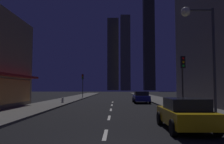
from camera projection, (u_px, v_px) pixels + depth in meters
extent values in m
cube|color=black|center=(113.00, 99.00, 38.05)|extent=(78.00, 136.00, 0.10)
cube|color=#605E59|center=(155.00, 99.00, 37.94)|extent=(4.00, 76.00, 0.15)
cube|color=#605E59|center=(72.00, 99.00, 38.18)|extent=(4.00, 76.00, 0.15)
cube|color=silver|center=(105.00, 135.00, 9.33)|extent=(0.16, 2.20, 0.01)
cube|color=silver|center=(109.00, 118.00, 14.52)|extent=(0.16, 2.20, 0.01)
cube|color=silver|center=(111.00, 110.00, 19.70)|extent=(0.16, 2.20, 0.01)
cube|color=silver|center=(112.00, 105.00, 24.89)|extent=(0.16, 2.20, 0.01)
cube|color=silver|center=(113.00, 102.00, 30.08)|extent=(0.16, 2.20, 0.01)
cube|color=#524E3E|center=(113.00, 54.00, 164.87)|extent=(8.09, 6.22, 52.11)
cube|color=brown|center=(125.00, 53.00, 149.38)|extent=(6.26, 8.19, 49.09)
cube|color=#38352A|center=(149.00, 40.00, 151.88)|extent=(7.05, 7.35, 67.07)
cube|color=brown|center=(183.00, 37.00, 134.55)|extent=(5.69, 6.48, 64.11)
cube|color=gold|center=(185.00, 116.00, 10.44)|extent=(1.80, 4.20, 0.65)
cube|color=black|center=(186.00, 104.00, 10.27)|extent=(1.64, 2.00, 0.55)
cylinder|color=black|center=(160.00, 118.00, 11.83)|extent=(0.22, 0.68, 0.68)
cylinder|color=black|center=(194.00, 118.00, 11.80)|extent=(0.22, 0.68, 0.68)
cylinder|color=black|center=(173.00, 128.00, 9.03)|extent=(0.22, 0.68, 0.68)
cylinder|color=black|center=(218.00, 128.00, 9.00)|extent=(0.22, 0.68, 0.68)
sphere|color=white|center=(163.00, 111.00, 12.49)|extent=(0.18, 0.18, 0.18)
sphere|color=white|center=(183.00, 111.00, 12.47)|extent=(0.18, 0.18, 0.18)
cube|color=navy|center=(141.00, 98.00, 28.49)|extent=(1.80, 4.20, 0.65)
cube|color=black|center=(141.00, 94.00, 28.33)|extent=(1.64, 2.00, 0.55)
cylinder|color=black|center=(133.00, 100.00, 29.88)|extent=(0.22, 0.68, 0.68)
cylinder|color=black|center=(147.00, 100.00, 29.85)|extent=(0.22, 0.68, 0.68)
cylinder|color=black|center=(135.00, 101.00, 27.09)|extent=(0.22, 0.68, 0.68)
cylinder|color=black|center=(150.00, 101.00, 27.06)|extent=(0.22, 0.68, 0.68)
sphere|color=white|center=(135.00, 97.00, 30.55)|extent=(0.18, 0.18, 0.18)
sphere|color=white|center=(143.00, 97.00, 30.53)|extent=(0.18, 0.18, 0.18)
cylinder|color=#B2B2B2|center=(63.00, 100.00, 26.94)|extent=(0.22, 0.22, 0.55)
sphere|color=#B2B2B2|center=(63.00, 98.00, 26.95)|extent=(0.21, 0.21, 0.21)
cylinder|color=#B2B2B2|center=(63.00, 102.00, 26.92)|extent=(0.30, 0.30, 0.06)
cylinder|color=#B2B2B2|center=(61.00, 100.00, 26.94)|extent=(0.10, 0.10, 0.10)
cylinder|color=#B2B2B2|center=(64.00, 100.00, 26.94)|extent=(0.10, 0.10, 0.10)
cylinder|color=#2D2D2D|center=(183.00, 83.00, 17.23)|extent=(0.12, 0.12, 4.20)
cube|color=black|center=(183.00, 62.00, 17.14)|extent=(0.32, 0.24, 0.90)
sphere|color=red|center=(183.00, 58.00, 17.03)|extent=(0.18, 0.18, 0.18)
sphere|color=#F2B20C|center=(183.00, 62.00, 17.01)|extent=(0.18, 0.18, 0.18)
sphere|color=#19D833|center=(183.00, 66.00, 16.99)|extent=(0.18, 0.18, 0.18)
cylinder|color=#2D2D2D|center=(83.00, 86.00, 40.59)|extent=(0.12, 0.12, 4.20)
cube|color=black|center=(83.00, 77.00, 40.50)|extent=(0.32, 0.24, 0.90)
sphere|color=red|center=(83.00, 75.00, 40.39)|extent=(0.18, 0.18, 0.18)
sphere|color=#F2B20C|center=(83.00, 77.00, 40.37)|extent=(0.18, 0.18, 0.18)
sphere|color=#19D833|center=(83.00, 78.00, 40.35)|extent=(0.18, 0.18, 0.18)
cylinder|color=#38383D|center=(214.00, 63.00, 13.30)|extent=(0.16, 0.16, 6.50)
cylinder|color=#38383D|center=(199.00, 10.00, 13.53)|extent=(1.60, 0.12, 0.12)
sphere|color=#FCF7CC|center=(186.00, 12.00, 13.53)|extent=(0.56, 0.56, 0.56)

